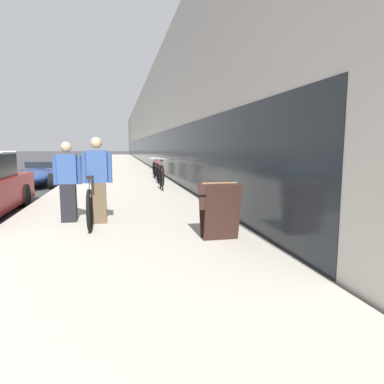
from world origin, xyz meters
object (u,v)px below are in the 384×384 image
at_px(tandem_bicycle, 94,200).
at_px(person_rider, 97,180).
at_px(bike_rack_hoop, 161,175).
at_px(cruiser_bike_farthest, 155,168).
at_px(sandwich_board_sign, 219,210).
at_px(cruiser_bike_nearest, 160,174).
at_px(cruiser_bike_middle, 156,170).
at_px(person_bystander, 68,182).
at_px(vintage_roadster_curbside, 37,176).

height_order(tandem_bicycle, person_rider, person_rider).
relative_size(person_rider, bike_rack_hoop, 1.92).
relative_size(cruiser_bike_farthest, sandwich_board_sign, 1.87).
bearing_deg(cruiser_bike_nearest, bike_rack_hoop, -95.56).
distance_m(bike_rack_hoop, sandwich_board_sign, 6.22).
xyz_separation_m(tandem_bicycle, person_rider, (0.11, -0.37, 0.42)).
xyz_separation_m(bike_rack_hoop, sandwich_board_sign, (0.13, -6.22, -0.06)).
bearing_deg(tandem_bicycle, person_rider, -73.43).
relative_size(bike_rack_hoop, cruiser_bike_farthest, 0.50).
height_order(person_rider, cruiser_bike_middle, person_rider).
height_order(cruiser_bike_nearest, cruiser_bike_farthest, cruiser_bike_nearest).
bearing_deg(bike_rack_hoop, tandem_bicycle, -113.99).
bearing_deg(cruiser_bike_farthest, tandem_bicycle, -102.68).
bearing_deg(person_rider, bike_rack_hoop, 68.87).
distance_m(person_bystander, vintage_roadster_curbside, 8.17).
bearing_deg(vintage_roadster_curbside, cruiser_bike_nearest, -21.56).
bearing_deg(person_rider, vintage_roadster_curbside, 109.10).
relative_size(person_bystander, cruiser_bike_farthest, 0.92).
bearing_deg(cruiser_bike_farthest, cruiser_bike_nearest, -93.35).
height_order(person_bystander, cruiser_bike_farthest, person_bystander).
relative_size(person_rider, cruiser_bike_nearest, 0.85).
distance_m(person_rider, person_bystander, 0.61).
bearing_deg(person_bystander, cruiser_bike_middle, 72.54).
relative_size(bike_rack_hoop, sandwich_board_sign, 0.94).
bearing_deg(vintage_roadster_curbside, person_bystander, -74.13).
xyz_separation_m(tandem_bicycle, person_bystander, (-0.46, -0.14, 0.38)).
distance_m(person_rider, cruiser_bike_farthest, 10.92).
bearing_deg(cruiser_bike_middle, tandem_bicycle, -104.80).
bearing_deg(person_rider, sandwich_board_sign, -38.97).
relative_size(person_rider, cruiser_bike_farthest, 0.97).
bearing_deg(cruiser_bike_nearest, cruiser_bike_middle, 87.69).
xyz_separation_m(cruiser_bike_nearest, sandwich_board_sign, (-0.02, -7.75, 0.04)).
relative_size(cruiser_bike_middle, sandwich_board_sign, 2.10).
relative_size(sandwich_board_sign, vintage_roadster_curbside, 0.23).
bearing_deg(cruiser_bike_middle, sandwich_board_sign, -90.64).
bearing_deg(sandwich_board_sign, person_rider, 141.03).
distance_m(cruiser_bike_nearest, sandwich_board_sign, 7.75).
xyz_separation_m(person_rider, bike_rack_hoop, (1.80, 4.66, -0.30)).
bearing_deg(bike_rack_hoop, cruiser_bike_middle, 86.40).
xyz_separation_m(tandem_bicycle, cruiser_bike_middle, (2.15, 8.15, -0.00)).
height_order(bike_rack_hoop, sandwich_board_sign, sandwich_board_sign).
relative_size(person_bystander, vintage_roadster_curbside, 0.40).
height_order(cruiser_bike_nearest, sandwich_board_sign, cruiser_bike_nearest).
bearing_deg(vintage_roadster_curbside, tandem_bicycle, -70.78).
bearing_deg(vintage_roadster_curbside, cruiser_bike_middle, 5.31).
xyz_separation_m(person_rider, vintage_roadster_curbside, (-2.79, 8.06, -0.56)).
xyz_separation_m(person_bystander, bike_rack_hoop, (2.36, 4.43, -0.26)).
distance_m(person_rider, vintage_roadster_curbside, 8.55).
distance_m(person_rider, bike_rack_hoop, 5.00).
bearing_deg(sandwich_board_sign, cruiser_bike_middle, 89.36).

